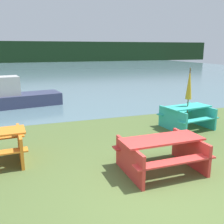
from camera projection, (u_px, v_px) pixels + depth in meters
name	position (u px, v px, depth m)	size (l,w,h in m)	color
ground_plane	(165.00, 198.00, 4.85)	(60.00, 60.00, 0.00)	#516633
water	(39.00, 70.00, 33.02)	(60.00, 50.00, 0.00)	slate
far_treeline	(30.00, 52.00, 50.87)	(80.00, 1.60, 4.00)	#193319
picnic_table_red	(161.00, 151.00, 5.86)	(1.87, 1.41, 0.76)	red
picnic_table_teal	(187.00, 115.00, 9.02)	(1.74, 1.58, 0.78)	#33B7A8
umbrella_gold	(189.00, 84.00, 8.77)	(0.21, 0.21, 2.07)	brown
boat	(11.00, 96.00, 12.26)	(4.28, 2.03, 1.45)	#333856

